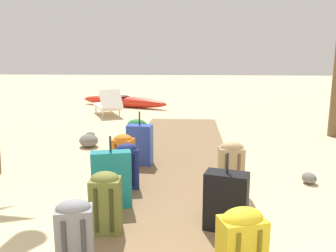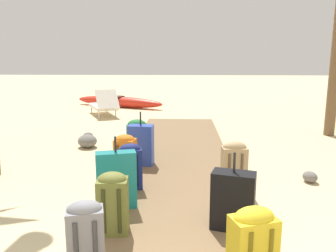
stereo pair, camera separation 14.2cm
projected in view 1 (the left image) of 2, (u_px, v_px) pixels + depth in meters
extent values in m
plane|color=#D1BA8C|center=(174.00, 180.00, 4.82)|extent=(60.00, 60.00, 0.00)
cube|color=brown|center=(177.00, 162.00, 5.55)|extent=(1.69, 7.47, 0.08)
cube|color=#197A7F|center=(112.00, 180.00, 3.71)|extent=(0.45, 0.27, 0.63)
cylinder|color=black|center=(110.00, 144.00, 3.63)|extent=(0.02, 0.02, 0.17)
cube|color=navy|center=(127.00, 168.00, 4.27)|extent=(0.31, 0.24, 0.51)
ellipsoid|color=navy|center=(127.00, 149.00, 4.22)|extent=(0.29, 0.23, 0.14)
cylinder|color=black|center=(122.00, 171.00, 4.17)|extent=(0.04, 0.04, 0.41)
cylinder|color=black|center=(134.00, 171.00, 4.19)|extent=(0.04, 0.04, 0.41)
cube|color=#237538|center=(137.00, 139.00, 5.83)|extent=(0.33, 0.26, 0.51)
ellipsoid|color=#237538|center=(137.00, 124.00, 5.78)|extent=(0.32, 0.25, 0.16)
cylinder|color=#113A1C|center=(131.00, 140.00, 5.71)|extent=(0.04, 0.04, 0.41)
cylinder|color=#113A1C|center=(141.00, 140.00, 5.71)|extent=(0.04, 0.04, 0.41)
cube|color=olive|center=(106.00, 205.00, 3.18)|extent=(0.29, 0.24, 0.52)
ellipsoid|color=olive|center=(105.00, 179.00, 3.13)|extent=(0.28, 0.23, 0.14)
cylinder|color=#333516|center=(96.00, 211.00, 3.08)|extent=(0.04, 0.04, 0.41)
cylinder|color=#333516|center=(112.00, 211.00, 3.08)|extent=(0.04, 0.04, 0.41)
cube|color=tan|center=(231.00, 168.00, 4.27)|extent=(0.32, 0.22, 0.52)
ellipsoid|color=tan|center=(232.00, 148.00, 4.22)|extent=(0.30, 0.21, 0.15)
cylinder|color=brown|center=(226.00, 171.00, 4.17)|extent=(0.04, 0.04, 0.41)
cylinder|color=brown|center=(239.00, 171.00, 4.17)|extent=(0.04, 0.04, 0.41)
cube|color=orange|center=(124.00, 157.00, 4.74)|extent=(0.30, 0.27, 0.51)
ellipsoid|color=orange|center=(123.00, 139.00, 4.69)|extent=(0.29, 0.26, 0.14)
cylinder|color=#70380C|center=(116.00, 159.00, 4.65)|extent=(0.04, 0.04, 0.41)
cylinder|color=#70380C|center=(125.00, 160.00, 4.62)|extent=(0.04, 0.04, 0.41)
cube|color=slate|center=(75.00, 241.00, 2.55)|extent=(0.31, 0.25, 0.53)
ellipsoid|color=slate|center=(73.00, 208.00, 2.50)|extent=(0.29, 0.23, 0.13)
cylinder|color=#3A3A3D|center=(65.00, 249.00, 2.45)|extent=(0.04, 0.04, 0.42)
cylinder|color=#3A3A3D|center=(84.00, 247.00, 2.48)|extent=(0.04, 0.04, 0.42)
cube|color=black|center=(226.00, 201.00, 3.23)|extent=(0.44, 0.32, 0.56)
cylinder|color=black|center=(227.00, 163.00, 3.15)|extent=(0.02, 0.02, 0.19)
cube|color=gold|center=(241.00, 248.00, 2.51)|extent=(0.38, 0.31, 0.47)
ellipsoid|color=gold|center=(243.00, 219.00, 2.46)|extent=(0.36, 0.29, 0.16)
cube|color=#2847B7|center=(140.00, 145.00, 5.22)|extent=(0.39, 0.26, 0.61)
cylinder|color=black|center=(139.00, 118.00, 5.14)|extent=(0.02, 0.02, 0.21)
cube|color=white|center=(107.00, 106.00, 10.31)|extent=(1.15, 1.52, 0.08)
cube|color=white|center=(111.00, 99.00, 9.72)|extent=(0.74, 0.68, 0.52)
cylinder|color=silver|center=(96.00, 109.00, 10.77)|extent=(0.04, 0.04, 0.22)
cylinder|color=silver|center=(111.00, 108.00, 10.94)|extent=(0.04, 0.04, 0.22)
cylinder|color=silver|center=(103.00, 114.00, 9.75)|extent=(0.04, 0.04, 0.22)
cylinder|color=silver|center=(119.00, 113.00, 9.92)|extent=(0.04, 0.04, 0.22)
ellipsoid|color=red|center=(123.00, 101.00, 12.06)|extent=(3.41, 1.92, 0.37)
torus|color=black|center=(123.00, 97.00, 12.02)|extent=(0.65, 0.65, 0.05)
ellipsoid|color=#5B5651|center=(90.00, 135.00, 7.38)|extent=(0.25, 0.25, 0.12)
ellipsoid|color=slate|center=(89.00, 141.00, 6.61)|extent=(0.51, 0.54, 0.25)
ellipsoid|color=slate|center=(309.00, 178.00, 4.68)|extent=(0.23, 0.26, 0.15)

